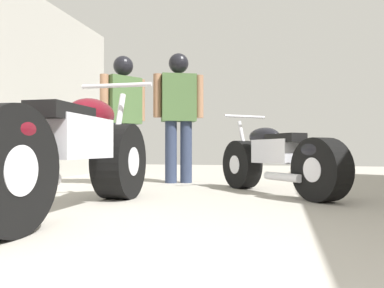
# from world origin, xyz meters

# --- Properties ---
(ground_plane) EXTENTS (15.08, 15.08, 0.00)m
(ground_plane) POSITION_xyz_m (0.00, 3.14, 0.00)
(ground_plane) COLOR #A8A399
(motorcycle_maroon_cruiser) EXTENTS (0.68, 2.29, 1.07)m
(motorcycle_maroon_cruiser) POSITION_xyz_m (-0.90, 1.93, 0.44)
(motorcycle_maroon_cruiser) COLOR black
(motorcycle_maroon_cruiser) RESTS_ON ground_plane
(motorcycle_black_naked) EXTENTS (1.31, 1.58, 0.87)m
(motorcycle_black_naked) POSITION_xyz_m (0.52, 3.45, 0.36)
(motorcycle_black_naked) COLOR black
(motorcycle_black_naked) RESTS_ON ground_plane
(mechanic_in_blue) EXTENTS (0.70, 0.42, 1.81)m
(mechanic_in_blue) POSITION_xyz_m (-0.83, 4.52, 1.08)
(mechanic_in_blue) COLOR #2D3851
(mechanic_in_blue) RESTS_ON ground_plane
(mechanic_with_helmet) EXTENTS (0.47, 0.60, 1.70)m
(mechanic_with_helmet) POSITION_xyz_m (-1.46, 4.07, 1.02)
(mechanic_with_helmet) COLOR #2D3851
(mechanic_with_helmet) RESTS_ON ground_plane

